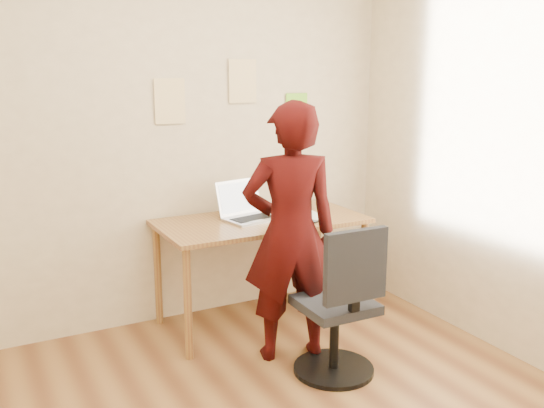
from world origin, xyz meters
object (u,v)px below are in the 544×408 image
office_chair (341,313)px  desk (261,232)px  laptop (247,211)px  phone (310,221)px  person (290,233)px

office_chair → desk: bearing=93.9°
laptop → office_chair: laptop is taller
office_chair → phone: bearing=73.6°
desk → person: person is taller
desk → phone: size_ratio=11.45×
desk → laptop: 0.17m
phone → laptop: bearing=113.4°
desk → phone: bearing=-38.5°
desk → person: size_ratio=0.89×
phone → person: bearing=-163.5°
desk → person: 0.57m
laptop → desk: bearing=-52.2°
phone → person: person is taller
laptop → phone: laptop is taller
person → phone: bearing=-118.3°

